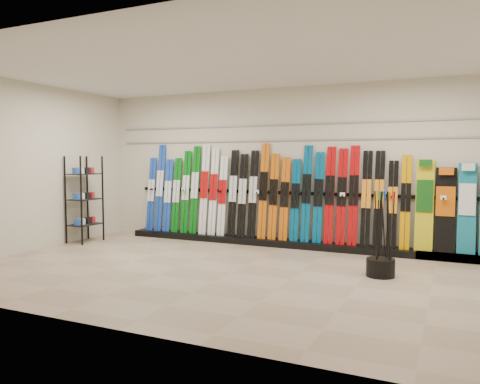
% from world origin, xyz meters
% --- Properties ---
extents(floor, '(8.00, 8.00, 0.00)m').
position_xyz_m(floor, '(0.00, 0.00, 0.00)').
color(floor, gray).
rests_on(floor, ground).
extents(back_wall, '(8.00, 0.00, 8.00)m').
position_xyz_m(back_wall, '(0.00, 2.50, 1.50)').
color(back_wall, beige).
rests_on(back_wall, floor).
extents(left_wall, '(0.00, 5.00, 5.00)m').
position_xyz_m(left_wall, '(-4.00, 0.00, 1.50)').
color(left_wall, beige).
rests_on(left_wall, floor).
extents(ceiling, '(8.00, 8.00, 0.00)m').
position_xyz_m(ceiling, '(0.00, 0.00, 3.00)').
color(ceiling, silver).
rests_on(ceiling, back_wall).
extents(ski_rack_base, '(8.00, 0.40, 0.12)m').
position_xyz_m(ski_rack_base, '(0.22, 2.28, 0.06)').
color(ski_rack_base, black).
rests_on(ski_rack_base, floor).
extents(skis, '(5.37, 0.26, 1.83)m').
position_xyz_m(skis, '(-0.46, 2.34, 0.96)').
color(skis, '#1743B4').
rests_on(skis, ski_rack_base).
extents(snowboards, '(1.58, 0.23, 1.52)m').
position_xyz_m(snowboards, '(3.08, 2.35, 0.83)').
color(snowboards, gold).
rests_on(snowboards, ski_rack_base).
extents(accessory_rack, '(0.40, 0.60, 1.70)m').
position_xyz_m(accessory_rack, '(-3.75, 1.08, 0.85)').
color(accessory_rack, black).
rests_on(accessory_rack, floor).
extents(pole_bin, '(0.40, 0.40, 0.25)m').
position_xyz_m(pole_bin, '(1.98, 0.69, 0.12)').
color(pole_bin, black).
rests_on(pole_bin, floor).
extents(ski_poles, '(0.28, 0.34, 1.18)m').
position_xyz_m(ski_poles, '(2.01, 0.71, 0.61)').
color(ski_poles, black).
rests_on(ski_poles, pole_bin).
extents(slatwall_rail_0, '(7.60, 0.02, 0.03)m').
position_xyz_m(slatwall_rail_0, '(0.00, 2.48, 2.00)').
color(slatwall_rail_0, gray).
rests_on(slatwall_rail_0, back_wall).
extents(slatwall_rail_1, '(7.60, 0.02, 0.03)m').
position_xyz_m(slatwall_rail_1, '(0.00, 2.48, 2.30)').
color(slatwall_rail_1, gray).
rests_on(slatwall_rail_1, back_wall).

